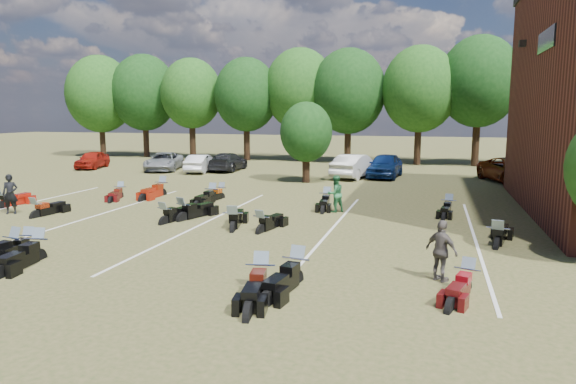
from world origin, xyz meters
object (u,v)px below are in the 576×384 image
(car_0, at_px, (92,160))
(motorcycle_14, at_px, (121,198))
(person_black, at_px, (10,194))
(motorcycle_3, at_px, (38,260))
(motorcycle_7, at_px, (1,208))
(person_grey, at_px, (442,251))
(person_green, at_px, (335,194))
(car_4, at_px, (385,165))

(car_0, relative_size, motorcycle_14, 1.94)
(car_0, relative_size, person_black, 2.30)
(motorcycle_3, bearing_deg, motorcycle_7, 131.64)
(person_grey, xyz_separation_m, motorcycle_3, (-11.31, -1.26, -0.80))
(person_green, xyz_separation_m, motorcycle_14, (-11.19, 0.80, -0.80))
(car_0, distance_m, person_grey, 32.92)
(car_4, height_order, person_black, person_black)
(car_0, xyz_separation_m, person_black, (8.12, -16.44, 0.19))
(person_green, distance_m, motorcycle_7, 15.03)
(motorcycle_14, bearing_deg, person_black, -127.70)
(person_black, xyz_separation_m, person_green, (13.21, 4.15, -0.05))
(car_0, height_order, person_green, person_green)
(car_4, bearing_deg, person_grey, -76.00)
(person_black, bearing_deg, person_grey, -40.61)
(motorcycle_7, bearing_deg, car_0, -63.26)
(person_black, relative_size, motorcycle_7, 0.74)
(person_black, height_order, motorcycle_7, person_black)
(car_0, bearing_deg, motorcycle_3, -70.92)
(person_grey, bearing_deg, car_0, -0.90)
(motorcycle_3, height_order, motorcycle_14, motorcycle_3)
(motorcycle_7, bearing_deg, car_4, -130.73)
(car_0, height_order, person_black, person_black)
(motorcycle_7, bearing_deg, person_black, 151.81)
(person_black, bearing_deg, motorcycle_3, -68.51)
(car_4, bearing_deg, motorcycle_7, -129.22)
(person_grey, height_order, motorcycle_7, person_grey)
(person_black, distance_m, motorcycle_7, 1.89)
(car_0, height_order, motorcycle_7, car_0)
(motorcycle_7, bearing_deg, person_grey, 168.45)
(motorcycle_3, bearing_deg, car_0, 114.57)
(person_grey, distance_m, motorcycle_3, 11.41)
(car_0, relative_size, person_green, 2.44)
(person_black, relative_size, person_grey, 1.07)
(motorcycle_3, bearing_deg, person_green, 45.33)
(person_black, bearing_deg, car_4, 22.95)
(motorcycle_3, bearing_deg, person_grey, -2.22)
(car_0, xyz_separation_m, person_green, (21.33, -12.29, 0.13))
(person_grey, bearing_deg, car_4, -43.06)
(person_green, bearing_deg, motorcycle_3, 11.56)
(motorcycle_3, relative_size, motorcycle_14, 1.17)
(person_black, xyz_separation_m, motorcycle_3, (6.20, -5.47, -0.85))
(car_4, relative_size, motorcycle_14, 2.32)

